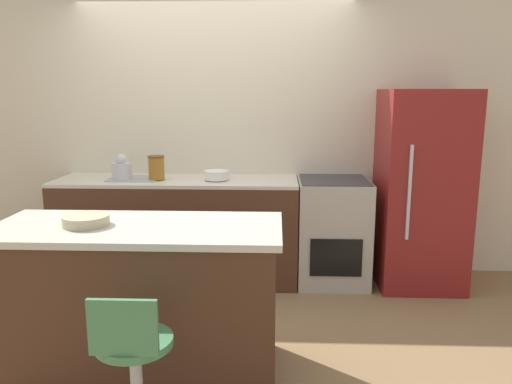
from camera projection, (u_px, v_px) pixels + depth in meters
name	position (u px, v px, depth m)	size (l,w,h in m)	color
ground_plane	(209.00, 293.00, 4.30)	(14.00, 14.00, 0.00)	#8E704C
wall_back	(216.00, 135.00, 4.71)	(8.00, 0.06, 2.60)	beige
back_counter	(178.00, 230.00, 4.55)	(2.16, 0.63, 0.94)	#4C2D1E
kitchen_island	(140.00, 300.00, 3.01)	(1.70, 0.72, 0.93)	#4C2D1E
oven_range	(332.00, 231.00, 4.49)	(0.62, 0.64, 0.94)	#B7B2A8
refrigerator	(421.00, 190.00, 4.35)	(0.72, 0.71, 1.72)	maroon
stool_chair	(134.00, 370.00, 2.37)	(0.37, 0.37, 0.82)	#B7B7BC
kettle	(122.00, 169.00, 4.41)	(0.17, 0.17, 0.22)	silver
mixing_bowl	(216.00, 175.00, 4.39)	(0.21, 0.21, 0.08)	white
canister_jar	(156.00, 167.00, 4.39)	(0.15, 0.15, 0.21)	#9E6623
fruit_bowl	(86.00, 220.00, 2.91)	(0.27, 0.27, 0.06)	#C1B28E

